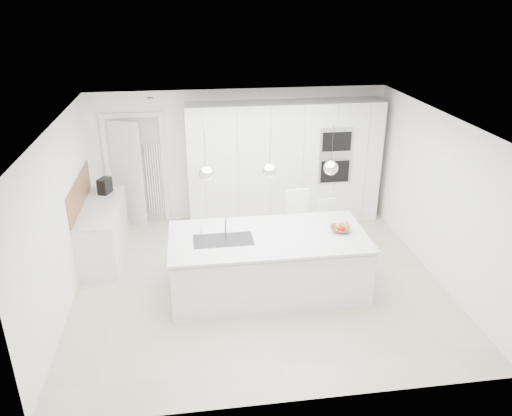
{
  "coord_description": "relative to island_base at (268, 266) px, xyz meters",
  "views": [
    {
      "loc": [
        -0.97,
        -6.55,
        4.12
      ],
      "look_at": [
        0.0,
        0.3,
        1.1
      ],
      "focal_mm": 35.0,
      "sensor_mm": 36.0,
      "label": 1
    }
  ],
  "objects": [
    {
      "name": "hallway_door",
      "position": [
        -2.3,
        2.72,
        0.57
      ],
      "size": [
        0.76,
        0.38,
        2.0
      ],
      "primitive_type": "cube",
      "rotation": [
        0.0,
        0.0,
        -0.44
      ],
      "color": "white",
      "rests_on": "floor"
    },
    {
      "name": "island_tap",
      "position": [
        -0.6,
        0.2,
        0.62
      ],
      "size": [
        0.02,
        0.02,
        0.3
      ],
      "primitive_type": "cylinder",
      "color": "white",
      "rests_on": "island_worktop"
    },
    {
      "name": "radiator",
      "position": [
        -1.73,
        2.76,
        0.42
      ],
      "size": [
        0.32,
        0.04,
        1.4
      ],
      "primitive_type": null,
      "color": "white",
      "rests_on": "floor"
    },
    {
      "name": "apple_b",
      "position": [
        1.06,
        -0.02,
        0.54
      ],
      "size": [
        0.07,
        0.07,
        0.07
      ],
      "primitive_type": "sphere",
      "color": "#B31813",
      "rests_on": "fruit_bowl"
    },
    {
      "name": "wall_left",
      "position": [
        -2.85,
        0.3,
        0.82
      ],
      "size": [
        0.0,
        5.0,
        5.0
      ],
      "primitive_type": "plane",
      "rotation": [
        1.57,
        0.0,
        1.57
      ],
      "color": "white",
      "rests_on": "ground"
    },
    {
      "name": "ceiling",
      "position": [
        -0.1,
        0.3,
        2.07
      ],
      "size": [
        5.5,
        5.5,
        0.0
      ],
      "primitive_type": "plane",
      "rotation": [
        3.14,
        0.0,
        0.0
      ],
      "color": "white",
      "rests_on": "wall_back"
    },
    {
      "name": "apple_a",
      "position": [
        1.04,
        -0.02,
        0.54
      ],
      "size": [
        0.09,
        0.09,
        0.09
      ],
      "primitive_type": "sphere",
      "color": "#B31813",
      "rests_on": "fruit_bowl"
    },
    {
      "name": "espresso_machine",
      "position": [
        -2.53,
        2.06,
        0.61
      ],
      "size": [
        0.24,
        0.29,
        0.27
      ],
      "primitive_type": "cube",
      "rotation": [
        0.0,
        0.0,
        -0.37
      ],
      "color": "black",
      "rests_on": "left_worktop"
    },
    {
      "name": "bar_stool_right",
      "position": [
        1.13,
        0.91,
        0.06
      ],
      "size": [
        0.38,
        0.49,
        0.99
      ],
      "primitive_type": null,
      "rotation": [
        0.0,
        0.0,
        0.11
      ],
      "color": "white",
      "rests_on": "floor"
    },
    {
      "name": "left_base_cabinets",
      "position": [
        -2.55,
        1.5,
        0.0
      ],
      "size": [
        0.6,
        1.8,
        0.86
      ],
      "primitive_type": "cube",
      "color": "white",
      "rests_on": "floor"
    },
    {
      "name": "apple_extra_3",
      "position": [
        1.04,
        0.02,
        0.54
      ],
      "size": [
        0.07,
        0.07,
        0.07
      ],
      "primitive_type": "sphere",
      "color": "#B31813",
      "rests_on": "fruit_bowl"
    },
    {
      "name": "oak_backsplash",
      "position": [
        -2.84,
        1.5,
        0.72
      ],
      "size": [
        0.02,
        1.8,
        0.5
      ],
      "primitive_type": "cube",
      "color": "#915D35",
      "rests_on": "wall_left"
    },
    {
      "name": "doorway_frame",
      "position": [
        -2.05,
        2.77,
        0.59
      ],
      "size": [
        1.11,
        0.08,
        2.13
      ],
      "primitive_type": null,
      "color": "white",
      "rests_on": "floor"
    },
    {
      "name": "pendant_left",
      "position": [
        -0.85,
        -0.0,
        1.47
      ],
      "size": [
        0.2,
        0.2,
        0.2
      ],
      "primitive_type": "sphere",
      "color": "white",
      "rests_on": "ceiling"
    },
    {
      "name": "island_worktop",
      "position": [
        0.0,
        0.05,
        0.45
      ],
      "size": [
        2.84,
        1.4,
        0.04
      ],
      "primitive_type": "cube",
      "color": "silver",
      "rests_on": "island_base"
    },
    {
      "name": "island_base",
      "position": [
        0.0,
        0.0,
        0.0
      ],
      "size": [
        2.8,
        1.2,
        0.86
      ],
      "primitive_type": "cube",
      "color": "white",
      "rests_on": "floor"
    },
    {
      "name": "floor",
      "position": [
        -0.1,
        0.3,
        -0.43
      ],
      "size": [
        5.5,
        5.5,
        0.0
      ],
      "primitive_type": "plane",
      "color": "beige",
      "rests_on": "ground"
    },
    {
      "name": "oven_stack",
      "position": [
        1.6,
        2.19,
        0.92
      ],
      "size": [
        0.62,
        0.04,
        1.05
      ],
      "primitive_type": null,
      "color": "#A5A5A8",
      "rests_on": "tall_cabinets"
    },
    {
      "name": "left_worktop",
      "position": [
        -2.55,
        1.5,
        0.45
      ],
      "size": [
        0.62,
        1.82,
        0.04
      ],
      "primitive_type": "cube",
      "color": "silver",
      "rests_on": "left_base_cabinets"
    },
    {
      "name": "apple_c",
      "position": [
        1.09,
        -0.01,
        0.53
      ],
      "size": [
        0.07,
        0.07,
        0.07
      ],
      "primitive_type": "sphere",
      "color": "#B31813",
      "rests_on": "fruit_bowl"
    },
    {
      "name": "tall_cabinets",
      "position": [
        0.7,
        2.5,
        0.72
      ],
      "size": [
        3.6,
        0.6,
        2.3
      ],
      "primitive_type": "cube",
      "color": "white",
      "rests_on": "floor"
    },
    {
      "name": "fruit_bowl",
      "position": [
        1.06,
        0.04,
        0.51
      ],
      "size": [
        0.35,
        0.35,
        0.07
      ],
      "primitive_type": "imported",
      "rotation": [
        0.0,
        0.0,
        -0.23
      ],
      "color": "#915D35",
      "rests_on": "island_worktop"
    },
    {
      "name": "island_sink",
      "position": [
        -0.65,
        -0.0,
        0.39
      ],
      "size": [
        0.84,
        0.44,
        0.18
      ],
      "primitive_type": null,
      "color": "#3F3F42",
      "rests_on": "island_worktop"
    },
    {
      "name": "wall_back",
      "position": [
        -0.1,
        2.8,
        0.82
      ],
      "size": [
        5.5,
        0.0,
        5.5
      ],
      "primitive_type": "plane",
      "rotation": [
        1.57,
        0.0,
        0.0
      ],
      "color": "white",
      "rests_on": "ground"
    },
    {
      "name": "pendant_mid",
      "position": [
        -0.0,
        -0.0,
        1.47
      ],
      "size": [
        0.2,
        0.2,
        0.2
      ],
      "primitive_type": "sphere",
      "color": "white",
      "rests_on": "ceiling"
    },
    {
      "name": "pendant_right",
      "position": [
        0.85,
        -0.0,
        1.47
      ],
      "size": [
        0.2,
        0.2,
        0.2
      ],
      "primitive_type": "sphere",
      "color": "white",
      "rests_on": "ceiling"
    },
    {
      "name": "banana_bunch",
      "position": [
        1.08,
        0.01,
        0.59
      ],
      "size": [
        0.24,
        0.17,
        0.22
      ],
      "primitive_type": "torus",
      "rotation": [
        1.22,
        0.0,
        0.35
      ],
      "color": "gold",
      "rests_on": "fruit_bowl"
    },
    {
      "name": "bar_stool_left",
      "position": [
        0.62,
        0.83,
        0.17
      ],
      "size": [
        0.46,
        0.59,
        1.2
      ],
      "primitive_type": null,
      "rotation": [
        0.0,
        0.0,
        0.11
      ],
      "color": "white",
      "rests_on": "floor"
    }
  ]
}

